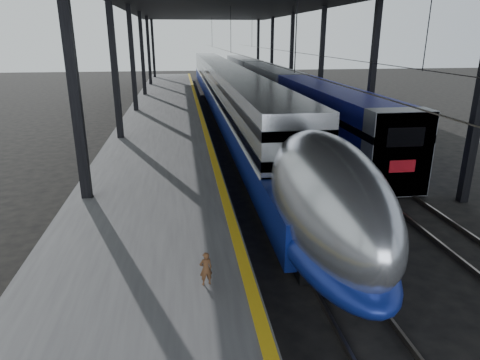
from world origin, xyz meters
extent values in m
plane|color=black|center=(0.00, 0.00, 0.00)|extent=(160.00, 160.00, 0.00)
cube|color=#4C4C4F|center=(-3.50, 20.00, 0.50)|extent=(6.00, 80.00, 1.00)
cube|color=gold|center=(-0.70, 20.00, 1.00)|extent=(0.30, 80.00, 0.01)
cube|color=slate|center=(1.28, 20.00, 0.08)|extent=(0.08, 80.00, 0.16)
cube|color=slate|center=(2.72, 20.00, 0.08)|extent=(0.08, 80.00, 0.16)
cube|color=slate|center=(6.28, 20.00, 0.08)|extent=(0.08, 80.00, 0.16)
cube|color=slate|center=(7.72, 20.00, 0.08)|extent=(0.08, 80.00, 0.16)
cube|color=black|center=(-5.80, 5.00, 4.50)|extent=(0.35, 0.35, 9.00)
cube|color=black|center=(9.60, 5.00, 4.50)|extent=(0.35, 0.35, 9.00)
cube|color=black|center=(-5.80, 15.00, 4.50)|extent=(0.35, 0.35, 9.00)
cube|color=black|center=(9.60, 15.00, 4.50)|extent=(0.35, 0.35, 9.00)
cube|color=black|center=(-5.80, 25.00, 4.50)|extent=(0.35, 0.35, 9.00)
cube|color=black|center=(9.60, 25.00, 4.50)|extent=(0.35, 0.35, 9.00)
cube|color=black|center=(-5.80, 35.00, 4.50)|extent=(0.35, 0.35, 9.00)
cube|color=black|center=(9.60, 35.00, 4.50)|extent=(0.35, 0.35, 9.00)
cube|color=black|center=(-5.80, 45.00, 4.50)|extent=(0.35, 0.35, 9.00)
cube|color=black|center=(9.60, 45.00, 4.50)|extent=(0.35, 0.35, 9.00)
cube|color=black|center=(-5.80, 55.00, 4.50)|extent=(0.35, 0.35, 9.00)
cube|color=black|center=(9.60, 55.00, 4.50)|extent=(0.35, 0.35, 9.00)
cylinder|color=slate|center=(2.00, 20.00, 5.50)|extent=(0.03, 74.00, 0.03)
cylinder|color=slate|center=(7.00, 20.00, 5.50)|extent=(0.03, 74.00, 0.03)
cube|color=#A9ACB1|center=(2.00, 32.35, 2.22)|extent=(2.80, 57.00, 3.86)
cube|color=navy|center=(2.00, 30.85, 1.01)|extent=(2.88, 62.00, 1.50)
cube|color=silver|center=(2.00, 32.35, 1.79)|extent=(2.90, 57.00, 0.10)
cube|color=black|center=(2.00, 32.35, 3.33)|extent=(2.84, 57.00, 0.41)
cube|color=black|center=(2.00, 32.35, 2.22)|extent=(2.84, 57.00, 0.41)
ellipsoid|color=#A9ACB1|center=(2.00, 0.85, 2.07)|extent=(2.80, 8.40, 3.86)
ellipsoid|color=navy|center=(2.00, 0.85, 0.97)|extent=(2.88, 8.40, 1.64)
ellipsoid|color=black|center=(2.00, -1.75, 2.85)|extent=(1.45, 2.20, 0.87)
cube|color=black|center=(2.00, 0.85, 0.20)|extent=(2.12, 2.60, 0.40)
cube|color=black|center=(2.00, 22.85, 0.20)|extent=(2.12, 2.60, 0.40)
cube|color=navy|center=(7.00, 14.61, 1.93)|extent=(2.71, 18.00, 3.67)
cube|color=gray|center=(7.00, 6.21, 1.93)|extent=(2.75, 1.20, 3.72)
cube|color=black|center=(7.00, 5.59, 2.75)|extent=(1.64, 0.06, 0.82)
cube|color=#AE0D17|center=(7.00, 5.59, 1.50)|extent=(1.16, 0.06, 0.53)
cube|color=gray|center=(7.00, 33.61, 1.93)|extent=(2.71, 18.00, 3.67)
cube|color=gray|center=(7.00, 52.61, 1.93)|extent=(2.71, 18.00, 3.67)
cube|color=black|center=(7.00, 8.61, 0.18)|extent=(2.13, 2.40, 0.36)
cube|color=black|center=(7.00, 30.61, 0.18)|extent=(2.13, 2.40, 0.36)
imported|color=#55331C|center=(-1.75, -1.58, 1.43)|extent=(0.35, 0.27, 0.86)
camera|label=1|loc=(-2.17, -10.63, 6.72)|focal=32.00mm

